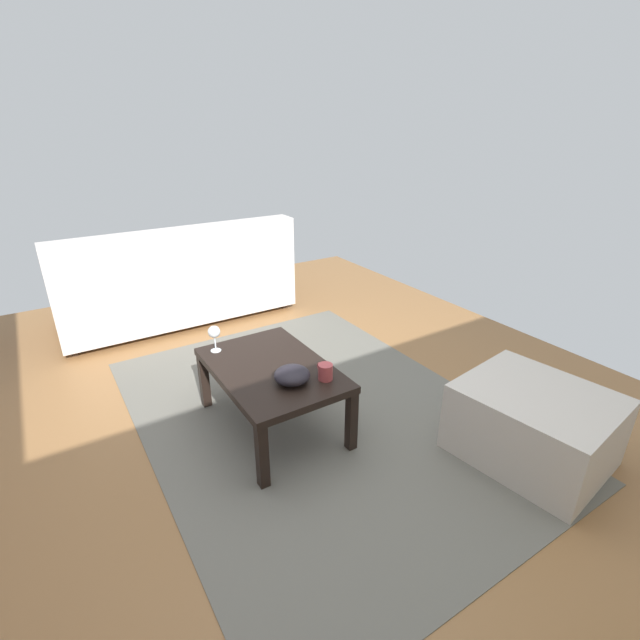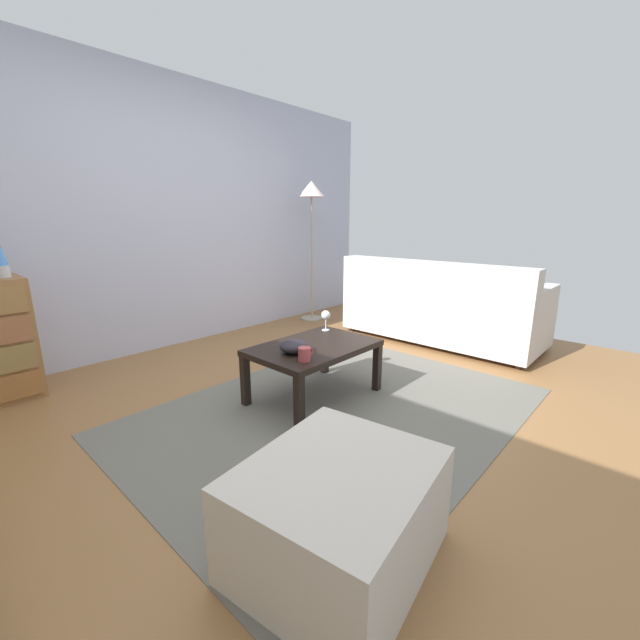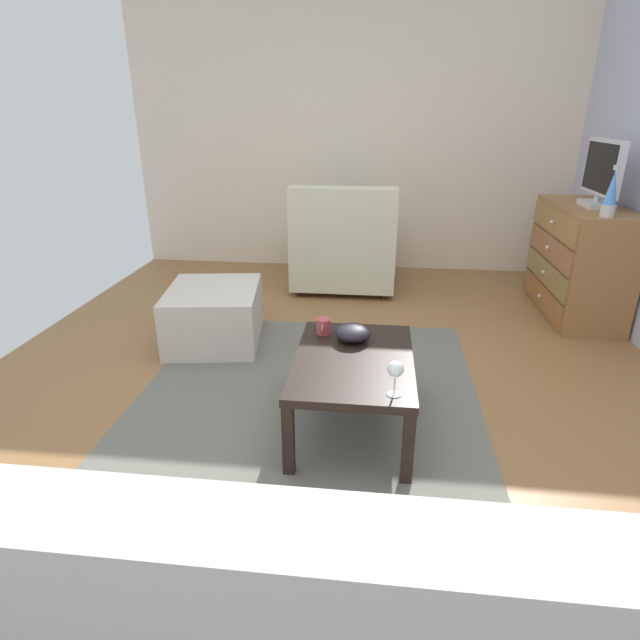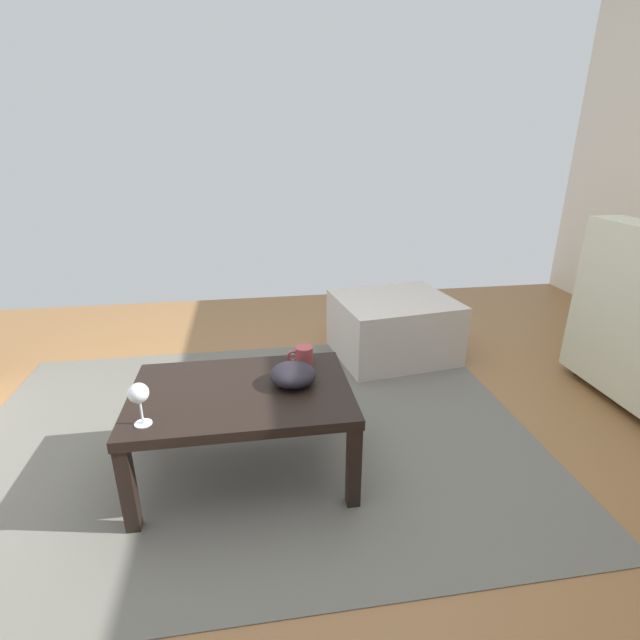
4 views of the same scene
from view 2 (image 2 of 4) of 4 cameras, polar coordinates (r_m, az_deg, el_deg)
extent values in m
cube|color=olive|center=(2.66, -3.34, -13.56)|extent=(5.98, 4.50, 0.05)
cube|color=#AFB3CC|center=(4.05, -24.51, 13.64)|extent=(5.98, 0.12, 2.53)
cube|color=#636158|center=(2.66, 2.91, -12.89)|extent=(2.60, 1.90, 0.01)
cylinder|color=#B7B7BC|center=(3.41, -38.99, 5.48)|extent=(0.09, 0.09, 0.08)
cube|color=black|center=(2.71, -10.78, -8.65)|extent=(0.05, 0.05, 0.35)
cube|color=black|center=(3.21, 0.68, -4.70)|extent=(0.05, 0.05, 0.35)
cube|color=black|center=(2.35, -3.03, -12.09)|extent=(0.05, 0.05, 0.35)
cube|color=black|center=(2.92, 8.28, -6.85)|extent=(0.05, 0.05, 0.35)
cube|color=black|center=(2.71, -0.89, -4.01)|extent=(0.86, 0.57, 0.04)
cylinder|color=silver|center=(3.06, 0.83, -1.44)|extent=(0.06, 0.06, 0.00)
cylinder|color=silver|center=(3.05, 0.83, -0.59)|extent=(0.01, 0.01, 0.09)
sphere|color=silver|center=(3.03, 0.84, 0.74)|extent=(0.07, 0.07, 0.07)
cylinder|color=#AE4346|center=(2.39, -2.27, -4.98)|extent=(0.08, 0.08, 0.08)
torus|color=#AE4346|center=(2.42, -1.44, -4.60)|extent=(0.05, 0.01, 0.05)
ellipsoid|color=black|center=(2.54, -3.81, -3.84)|extent=(0.19, 0.19, 0.08)
cylinder|color=#332319|center=(4.37, 29.35, -3.47)|extent=(0.05, 0.05, 0.05)
cylinder|color=#332319|center=(5.03, 9.57, 0.30)|extent=(0.05, 0.05, 0.05)
cylinder|color=#332319|center=(3.73, 26.83, -6.00)|extent=(0.05, 0.05, 0.05)
cylinder|color=#332319|center=(4.48, 4.75, -1.25)|extent=(0.05, 0.05, 0.05)
cube|color=beige|center=(4.27, 17.10, 0.47)|extent=(0.85, 1.93, 0.40)
cube|color=beige|center=(3.91, 15.44, 5.29)|extent=(0.20, 1.93, 0.40)
cube|color=beige|center=(3.93, 29.36, 2.55)|extent=(0.81, 0.12, 0.20)
cube|color=beige|center=(4.66, 7.30, 5.83)|extent=(0.81, 0.12, 0.20)
cube|color=beige|center=(1.58, 2.65, -26.20)|extent=(0.78, 0.69, 0.38)
cylinder|color=#A59E8C|center=(5.00, -1.15, 0.25)|extent=(0.28, 0.28, 0.02)
cylinder|color=#A59E8C|center=(4.88, -1.20, 8.76)|extent=(0.02, 0.02, 1.47)
cone|color=silver|center=(4.87, -1.25, 18.47)|extent=(0.32, 0.32, 0.18)
camera|label=1|loc=(2.74, -52.31, 17.38)|focal=25.64mm
camera|label=3|loc=(4.53, 18.96, 17.10)|focal=29.01mm
camera|label=4|loc=(3.85, -20.20, 14.67)|focal=26.15mm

